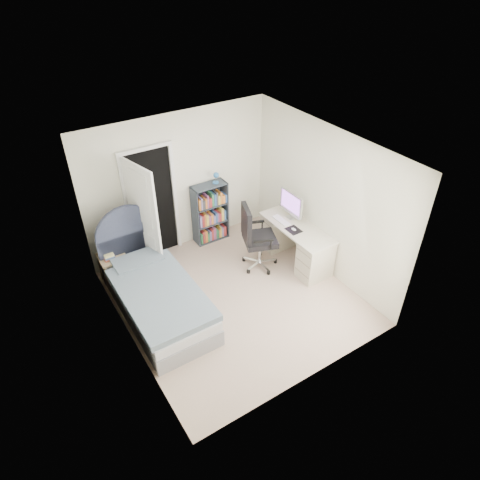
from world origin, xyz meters
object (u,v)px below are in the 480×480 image
bed (156,294)px  floor_lamp (148,237)px  bookcase (210,215)px  office_chair (255,235)px  nightstand (112,262)px  desk (296,242)px

bed → floor_lamp: floor_lamp is taller
bookcase → office_chair: bearing=-79.1°
bed → office_chair: (1.86, 0.09, 0.35)m
floor_lamp → office_chair: bearing=-32.7°
nightstand → bookcase: (1.96, 0.23, 0.13)m
floor_lamp → office_chair: (1.50, -0.96, 0.05)m
desk → office_chair: 0.79m
desk → office_chair: size_ratio=1.22×
bookcase → desk: bookcase is taller
bookcase → office_chair: size_ratio=1.15×
nightstand → office_chair: bearing=-22.4°
bed → nightstand: bearing=108.0°
bookcase → nightstand: bearing=-173.3°
bed → bookcase: (1.64, 1.21, 0.23)m
floor_lamp → office_chair: 1.78m
bed → bookcase: bookcase is taller
nightstand → office_chair: size_ratio=0.52×
desk → office_chair: bearing=160.8°
floor_lamp → bookcase: floor_lamp is taller
bed → floor_lamp: size_ratio=1.49×
bed → nightstand: 1.04m
floor_lamp → desk: size_ratio=1.01×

